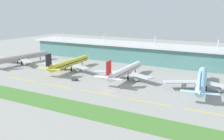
# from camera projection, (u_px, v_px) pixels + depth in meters

# --- Properties ---
(ground_plane) EXTENTS (600.00, 600.00, 0.00)m
(ground_plane) POSITION_uv_depth(u_px,v_px,m) (107.00, 91.00, 166.07)
(ground_plane) COLOR gray
(terminal_building) EXTENTS (288.00, 34.00, 27.43)m
(terminal_building) POSITION_uv_depth(u_px,v_px,m) (156.00, 54.00, 248.54)
(terminal_building) COLOR slate
(terminal_building) RESTS_ON ground
(airliner_nearest) EXTENTS (48.39, 69.25, 18.90)m
(airliner_nearest) POSITION_uv_depth(u_px,v_px,m) (20.00, 58.00, 246.91)
(airliner_nearest) COLOR #ADB2BC
(airliner_nearest) RESTS_ON ground
(airliner_near_middle) EXTENTS (48.72, 63.55, 18.90)m
(airliner_near_middle) POSITION_uv_depth(u_px,v_px,m) (69.00, 63.00, 220.69)
(airliner_near_middle) COLOR yellow
(airliner_near_middle) RESTS_ON ground
(airliner_center) EXTENTS (48.80, 61.92, 18.90)m
(airliner_center) POSITION_uv_depth(u_px,v_px,m) (125.00, 71.00, 192.76)
(airliner_center) COLOR white
(airliner_center) RESTS_ON ground
(airliner_far_middle) EXTENTS (48.41, 67.32, 18.90)m
(airliner_far_middle) POSITION_uv_depth(u_px,v_px,m) (202.00, 81.00, 166.74)
(airliner_far_middle) COLOR #9ED1EA
(airliner_far_middle) RESTS_ON ground
(taxiway_stripe_west) EXTENTS (28.00, 0.70, 0.04)m
(taxiway_stripe_west) POSITION_uv_depth(u_px,v_px,m) (22.00, 80.00, 193.16)
(taxiway_stripe_west) COLOR yellow
(taxiway_stripe_west) RESTS_ON ground
(taxiway_stripe_mid_west) EXTENTS (28.00, 0.70, 0.04)m
(taxiway_stripe_mid_west) POSITION_uv_depth(u_px,v_px,m) (57.00, 86.00, 177.46)
(taxiway_stripe_mid_west) COLOR yellow
(taxiway_stripe_mid_west) RESTS_ON ground
(taxiway_stripe_centre) EXTENTS (28.00, 0.70, 0.04)m
(taxiway_stripe_centre) POSITION_uv_depth(u_px,v_px,m) (98.00, 93.00, 161.76)
(taxiway_stripe_centre) COLOR yellow
(taxiway_stripe_centre) RESTS_ON ground
(taxiway_stripe_mid_east) EXTENTS (28.00, 0.70, 0.04)m
(taxiway_stripe_mid_east) POSITION_uv_depth(u_px,v_px,m) (148.00, 102.00, 146.07)
(taxiway_stripe_mid_east) COLOR yellow
(taxiway_stripe_mid_east) RESTS_ON ground
(taxiway_stripe_east) EXTENTS (28.00, 0.70, 0.04)m
(taxiway_stripe_east) POSITION_uv_depth(u_px,v_px,m) (210.00, 113.00, 130.37)
(taxiway_stripe_east) COLOR yellow
(taxiway_stripe_east) RESTS_ON ground
(grass_verge) EXTENTS (300.00, 18.00, 0.10)m
(grass_verge) POSITION_uv_depth(u_px,v_px,m) (77.00, 108.00, 136.96)
(grass_verge) COLOR #477A33
(grass_verge) RESTS_ON ground
(pushback_tug) EXTENTS (4.49, 2.66, 1.85)m
(pushback_tug) POSITION_uv_depth(u_px,v_px,m) (75.00, 79.00, 189.97)
(pushback_tug) COLOR #333842
(pushback_tug) RESTS_ON ground
(safety_cone_left_wingtip) EXTENTS (0.56, 0.56, 0.70)m
(safety_cone_left_wingtip) POSITION_uv_depth(u_px,v_px,m) (110.00, 88.00, 171.33)
(safety_cone_left_wingtip) COLOR orange
(safety_cone_left_wingtip) RESTS_ON ground
(safety_cone_nose_front) EXTENTS (0.56, 0.56, 0.70)m
(safety_cone_nose_front) POSITION_uv_depth(u_px,v_px,m) (119.00, 87.00, 174.00)
(safety_cone_nose_front) COLOR orange
(safety_cone_nose_front) RESTS_ON ground
(safety_cone_right_wingtip) EXTENTS (0.56, 0.56, 0.70)m
(safety_cone_right_wingtip) POSITION_uv_depth(u_px,v_px,m) (135.00, 92.00, 161.93)
(safety_cone_right_wingtip) COLOR orange
(safety_cone_right_wingtip) RESTS_ON ground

